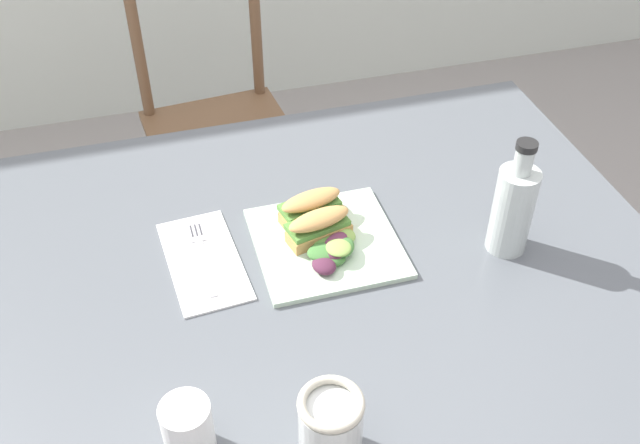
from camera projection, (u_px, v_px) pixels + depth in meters
name	position (u px, v px, depth m)	size (l,w,h in m)	color
dining_table	(311.00, 312.00, 1.33)	(1.24, 0.94, 0.74)	#51565B
chair_wooden_far	(218.00, 126.00, 2.10)	(0.43, 0.43, 0.87)	brown
plate_lunch	(326.00, 243.00, 1.28)	(0.25, 0.25, 0.01)	beige
sandwich_half_front	(319.00, 226.00, 1.27)	(0.12, 0.08, 0.06)	tan
sandwich_half_back	(311.00, 206.00, 1.31)	(0.12, 0.08, 0.06)	tan
salad_mixed_greens	(332.00, 248.00, 1.25)	(0.10, 0.13, 0.03)	#3D7033
napkin_folded	(204.00, 261.00, 1.25)	(0.12, 0.24, 0.00)	white
fork_on_napkin	(202.00, 252.00, 1.26)	(0.03, 0.19, 0.00)	silver
bottle_cold_brew	(512.00, 213.00, 1.24)	(0.07, 0.07, 0.22)	black
mason_jar_iced_tea	(331.00, 431.00, 0.94)	(0.09, 0.09, 0.12)	#C67528
cup_extra_side	(188.00, 430.00, 0.95)	(0.07, 0.07, 0.09)	white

